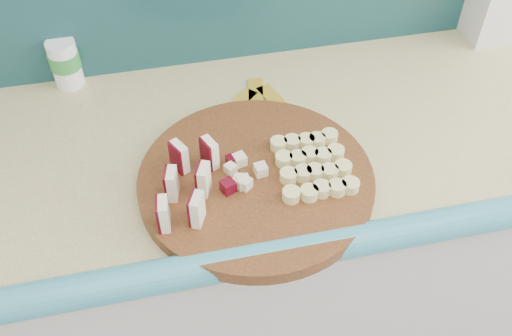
{
  "coord_description": "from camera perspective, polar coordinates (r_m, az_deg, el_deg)",
  "views": [
    {
      "loc": [
        -0.37,
        0.66,
        1.71
      ],
      "look_at": [
        -0.21,
        1.36,
        0.96
      ],
      "focal_mm": 40.0,
      "sensor_mm": 36.0,
      "label": 1
    }
  ],
  "objects": [
    {
      "name": "kitchen_counter",
      "position": [
        1.58,
        10.07,
        -7.41
      ],
      "size": [
        2.2,
        0.63,
        0.91
      ],
      "color": "beige",
      "rests_on": "ground"
    },
    {
      "name": "canister",
      "position": [
        1.34,
        -18.55,
        9.98
      ],
      "size": [
        0.07,
        0.07,
        0.11
      ],
      "rotation": [
        0.0,
        0.0,
        -0.3
      ],
      "color": "white",
      "rests_on": "kitchen_counter"
    },
    {
      "name": "cutting_board",
      "position": [
        1.07,
        -0.0,
        -1.26
      ],
      "size": [
        0.46,
        0.46,
        0.03
      ],
      "primitive_type": "cylinder",
      "rotation": [
        0.0,
        0.0,
        -0.04
      ],
      "color": "#471D0F",
      "rests_on": "kitchen_counter"
    },
    {
      "name": "banana_peel",
      "position": [
        1.24,
        0.01,
        6.36
      ],
      "size": [
        0.21,
        0.18,
        0.01
      ],
      "rotation": [
        0.0,
        0.0,
        -0.37
      ],
      "color": "gold",
      "rests_on": "kitchen_counter"
    },
    {
      "name": "apple_wedges",
      "position": [
        1.01,
        -6.89,
        -1.39
      ],
      "size": [
        0.12,
        0.17,
        0.06
      ],
      "color": "#FBEDC8",
      "rests_on": "cutting_board"
    },
    {
      "name": "banana_slices",
      "position": [
        1.07,
        5.71,
        0.35
      ],
      "size": [
        0.14,
        0.17,
        0.02
      ],
      "color": "#E7DF8D",
      "rests_on": "cutting_board"
    },
    {
      "name": "apple_chunks",
      "position": [
        1.04,
        -1.44,
        -0.57
      ],
      "size": [
        0.07,
        0.07,
        0.02
      ],
      "color": "#FCF1C9",
      "rests_on": "cutting_board"
    }
  ]
}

